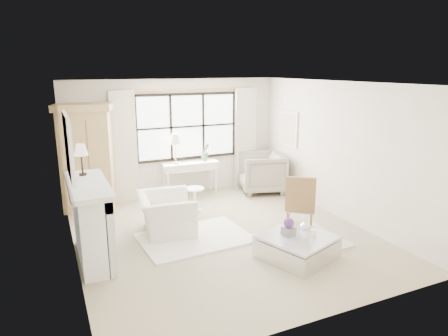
{
  "coord_description": "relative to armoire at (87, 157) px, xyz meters",
  "views": [
    {
      "loc": [
        -2.75,
        -6.11,
        2.95
      ],
      "look_at": [
        0.1,
        0.2,
        1.2
      ],
      "focal_mm": 32.0,
      "sensor_mm": 36.0,
      "label": 1
    }
  ],
  "objects": [
    {
      "name": "curtain_left",
      "position": [
        0.81,
        0.23,
        0.1
      ],
      "size": [
        0.55,
        0.1,
        2.47
      ],
      "primitive_type": "cube",
      "color": "beige",
      "rests_on": "ground"
    },
    {
      "name": "orchid_plant",
      "position": [
        2.67,
        0.08,
        -0.13
      ],
      "size": [
        0.26,
        0.22,
        0.42
      ],
      "primitive_type": "imported",
      "rotation": [
        0.0,
        0.0,
        0.15
      ],
      "color": "#536A47",
      "rests_on": "console_table"
    },
    {
      "name": "coffee_table",
      "position": [
        2.71,
        -3.7,
        -0.96
      ],
      "size": [
        1.27,
        1.27,
        0.38
      ],
      "rotation": [
        0.0,
        0.0,
        0.34
      ],
      "color": "silver",
      "rests_on": "floor"
    },
    {
      "name": "armoire",
      "position": [
        0.0,
        0.0,
        0.0
      ],
      "size": [
        1.27,
        0.97,
        2.24
      ],
      "rotation": [
        0.0,
        0.0,
        -0.27
      ],
      "color": "tan",
      "rests_on": "floor"
    },
    {
      "name": "art_frame",
      "position": [
        4.48,
        -0.72,
        0.41
      ],
      "size": [
        0.04,
        0.62,
        0.82
      ],
      "primitive_type": "cube",
      "color": "white",
      "rests_on": "wall_right"
    },
    {
      "name": "curtain_rod",
      "position": [
        2.31,
        0.25,
        1.33
      ],
      "size": [
        3.3,
        0.04,
        0.04
      ],
      "primitive_type": "cylinder",
      "rotation": [
        0.0,
        1.57,
        0.0
      ],
      "color": "#C18B43",
      "rests_on": "wall_back"
    },
    {
      "name": "wall_left",
      "position": [
        -0.49,
        -2.42,
        0.21
      ],
      "size": [
        0.0,
        5.5,
        5.5
      ],
      "primitive_type": "plane",
      "rotation": [
        1.57,
        0.0,
        1.57
      ],
      "color": "beige",
      "rests_on": "ground"
    },
    {
      "name": "ceiling",
      "position": [
        2.01,
        -2.42,
        1.56
      ],
      "size": [
        5.5,
        5.5,
        0.0
      ],
      "primitive_type": "plane",
      "rotation": [
        3.14,
        0.0,
        0.0
      ],
      "color": "silver",
      "rests_on": "ground"
    },
    {
      "name": "rug_left",
      "position": [
        1.49,
        -2.35,
        -1.12
      ],
      "size": [
        1.95,
        1.44,
        0.03
      ],
      "primitive_type": "cube",
      "rotation": [
        0.0,
        0.0,
        0.06
      ],
      "color": "white",
      "rests_on": "floor"
    },
    {
      "name": "planter_flowers",
      "position": [
        2.59,
        -3.64,
        -0.55
      ],
      "size": [
        0.16,
        0.16,
        0.16
      ],
      "primitive_type": "sphere",
      "color": "#532B6C",
      "rests_on": "planter_box"
    },
    {
      "name": "mirror_frame",
      "position": [
        -0.46,
        -2.42,
        0.7
      ],
      "size": [
        0.05,
        1.15,
        0.95
      ],
      "primitive_type": "cube",
      "color": "white",
      "rests_on": "wall_left"
    },
    {
      "name": "fireplace",
      "position": [
        -0.26,
        -2.42,
        -0.49
      ],
      "size": [
        0.58,
        1.66,
        1.26
      ],
      "color": "silver",
      "rests_on": "ground"
    },
    {
      "name": "wall_front",
      "position": [
        2.01,
        -5.17,
        0.21
      ],
      "size": [
        5.0,
        0.0,
        5.0
      ],
      "primitive_type": "plane",
      "rotation": [
        -1.57,
        0.0,
        0.0
      ],
      "color": "white",
      "rests_on": "ground"
    },
    {
      "name": "floor",
      "position": [
        2.01,
        -2.42,
        -1.14
      ],
      "size": [
        5.5,
        5.5,
        0.0
      ],
      "primitive_type": "plane",
      "color": "tan",
      "rests_on": "ground"
    },
    {
      "name": "mirror_glass",
      "position": [
        -0.43,
        -2.42,
        0.7
      ],
      "size": [
        0.02,
        1.0,
        0.8
      ],
      "primitive_type": "cube",
      "color": "silver",
      "rests_on": "wall_left"
    },
    {
      "name": "wall_back",
      "position": [
        2.01,
        0.33,
        0.21
      ],
      "size": [
        5.0,
        0.0,
        5.0
      ],
      "primitive_type": "plane",
      "rotation": [
        1.57,
        0.0,
        0.0
      ],
      "color": "silver",
      "rests_on": "ground"
    },
    {
      "name": "console_lamp",
      "position": [
        1.92,
        0.05,
        0.22
      ],
      "size": [
        0.28,
        0.28,
        0.69
      ],
      "color": "#C08842",
      "rests_on": "console_table"
    },
    {
      "name": "coffee_vase",
      "position": [
        2.97,
        -3.53,
        -0.68
      ],
      "size": [
        0.17,
        0.17,
        0.15
      ],
      "primitive_type": "imported",
      "rotation": [
        0.0,
        0.0,
        -0.16
      ],
      "color": "white",
      "rests_on": "coffee_table"
    },
    {
      "name": "side_table",
      "position": [
        1.98,
        -1.02,
        -0.81
      ],
      "size": [
        0.4,
        0.4,
        0.51
      ],
      "color": "silver",
      "rests_on": "floor"
    },
    {
      "name": "curtain_right",
      "position": [
        3.81,
        0.23,
        0.1
      ],
      "size": [
        0.55,
        0.1,
        2.47
      ],
      "primitive_type": "cube",
      "color": "silver",
      "rests_on": "ground"
    },
    {
      "name": "mantel_lamp",
      "position": [
        -0.25,
        -1.93,
        0.51
      ],
      "size": [
        0.22,
        0.22,
        0.51
      ],
      "color": "black",
      "rests_on": "fireplace"
    },
    {
      "name": "wall_right",
      "position": [
        4.51,
        -2.42,
        0.21
      ],
      "size": [
        0.0,
        5.5,
        5.5
      ],
      "primitive_type": "plane",
      "rotation": [
        1.57,
        0.0,
        -1.57
      ],
      "color": "white",
      "rests_on": "ground"
    },
    {
      "name": "french_chair",
      "position": [
        3.35,
        -2.85,
        -0.83
      ],
      "size": [
        0.68,
        0.68,
        1.08
      ],
      "rotation": [
        0.0,
        0.0,
        2.5
      ],
      "color": "olive",
      "rests_on": "floor"
    },
    {
      "name": "window_frame",
      "position": [
        2.31,
        0.3,
        0.46
      ],
      "size": [
        2.5,
        0.04,
        1.5
      ],
      "primitive_type": null,
      "color": "black",
      "rests_on": "wall_back"
    },
    {
      "name": "club_armchair",
      "position": [
        1.12,
        -1.86,
        -0.78
      ],
      "size": [
        1.1,
        1.22,
        0.71
      ],
      "primitive_type": "imported",
      "rotation": [
        0.0,
        0.0,
        1.43
      ],
      "color": "white",
      "rests_on": "floor"
    },
    {
      "name": "console_table",
      "position": [
        2.28,
        0.06,
        -0.74
      ],
      "size": [
        1.32,
        0.5,
        0.8
      ],
      "rotation": [
        0.0,
        0.0,
        -0.04
      ],
      "color": "white",
      "rests_on": "floor"
    },
    {
      "name": "planter_box",
      "position": [
        2.59,
        -3.64,
        -0.69
      ],
      "size": [
        0.19,
        0.19,
        0.13
      ],
      "primitive_type": "cube",
      "rotation": [
        0.0,
        0.0,
        0.05
      ],
      "color": "slate",
      "rests_on": "coffee_table"
    },
    {
      "name": "wingback_chair",
      "position": [
        3.95,
        -0.4,
        -0.66
      ],
      "size": [
        1.3,
        1.28,
        0.95
      ],
      "primitive_type": "imported",
      "rotation": [
        0.0,
        0.0,
        -1.87
      ],
      "color": "#9F9486",
      "rests_on": "floor"
    },
    {
      "name": "window_pane",
      "position": [
        2.31,
        0.31,
        0.46
      ],
      "size": [
        2.4,
        0.02,
        1.5
      ],
      "primitive_type": "cube",
      "color": "white",
      "rests_on": "wall_back"
    },
    {
      "name": "art_canvas",
      "position": [
        4.46,
        -0.72,
        0.41
      ],
      "size": [
        0.01,
        0.52,
        0.72
      ],
      "primitive_type": "cube",
      "color": "beige",
      "rests_on": "wall_right"
    },
    {
      "name": "rug_right",
      "position": [
        3.07,
        -3.22,
        -1.13
      ],
      "size": [
        1.56,
        1.18,
        0.03
      ],
      "primitive_type": "cube",
      "rotation": [
        0.0,
        0.0,
        0.01
      ],
      "color": "silver",
      "rests_on": "floor"
    },
    {
      "name": "pillar_candle",
      "position": [
        2.91,
        -3.84,
        -0.7
      ],
      "size": [
        0.09,
        0.09,
        0.12
      ],
      "primitive_type": "cylinder",
      "color": "white",
      "rests_on": "coffee_table"
    }
  ]
}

